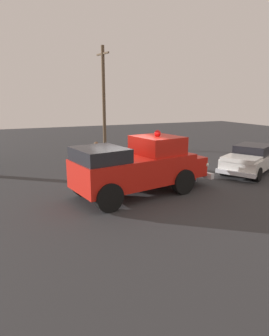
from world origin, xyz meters
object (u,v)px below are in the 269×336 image
at_px(spectator_standing, 97,155).
at_px(utility_pole, 104,96).
at_px(vintage_fire_truck, 139,166).
at_px(lawn_chair_near_truck, 188,169).
at_px(lawn_chair_by_car, 174,159).
at_px(spectator_seated, 191,167).
at_px(classic_hot_rod, 250,159).

xyz_separation_m(spectator_standing, utility_pole, (-7.69, 2.93, 3.03)).
xyz_separation_m(vintage_fire_truck, spectator_standing, (-3.99, -0.63, -0.23)).
height_order(lawn_chair_near_truck, lawn_chair_by_car, same).
relative_size(vintage_fire_truck, utility_pole, 0.81).
bearing_deg(lawn_chair_near_truck, spectator_standing, -132.72).
distance_m(lawn_chair_by_car, spectator_seated, 2.43).
xyz_separation_m(vintage_fire_truck, utility_pole, (-11.68, 2.30, 2.80)).
xyz_separation_m(vintage_fire_truck, spectator_seated, (-0.76, 3.02, -0.50)).
bearing_deg(spectator_standing, lawn_chair_near_truck, 47.28).
distance_m(classic_hot_rod, spectator_standing, 8.09).
bearing_deg(spectator_seated, lawn_chair_near_truck, -86.48).
xyz_separation_m(classic_hot_rod, utility_pole, (-10.85, -4.51, 3.25)).
relative_size(lawn_chair_near_truck, spectator_seated, 0.79).
height_order(vintage_fire_truck, spectator_standing, vintage_fire_truck).
relative_size(lawn_chair_near_truck, utility_pole, 0.13).
height_order(lawn_chair_near_truck, utility_pole, utility_pole).
bearing_deg(lawn_chair_near_truck, classic_hot_rod, 91.16).
relative_size(lawn_chair_by_car, utility_pole, 0.13).
height_order(vintage_fire_truck, lawn_chair_near_truck, vintage_fire_truck).
xyz_separation_m(vintage_fire_truck, lawn_chair_by_car, (-3.12, 3.57, -0.61)).
height_order(lawn_chair_by_car, spectator_standing, spectator_standing).
bearing_deg(utility_pole, vintage_fire_truck, -11.16).
bearing_deg(lawn_chair_by_car, spectator_seated, -13.18).
distance_m(classic_hot_rod, lawn_chair_near_truck, 3.93).
bearing_deg(lawn_chair_near_truck, utility_pole, -176.93).
bearing_deg(classic_hot_rod, lawn_chair_near_truck, -88.84).
bearing_deg(spectator_standing, spectator_seated, 48.40).
bearing_deg(utility_pole, spectator_seated, 3.76).
bearing_deg(vintage_fire_truck, lawn_chair_by_car, 131.11).
bearing_deg(utility_pole, lawn_chair_by_car, 8.44).
distance_m(spectator_seated, spectator_standing, 4.88).
xyz_separation_m(spectator_seated, spectator_standing, (-3.24, -3.65, 0.27)).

